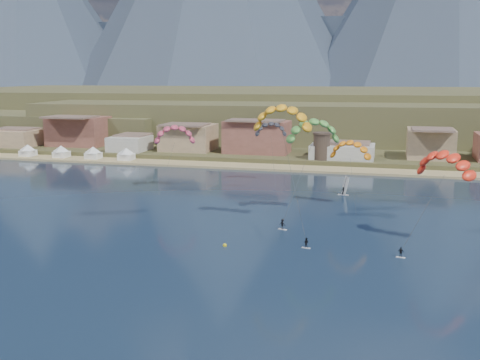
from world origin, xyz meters
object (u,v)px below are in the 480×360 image
object	(u,v)px
windsurfer	(344,189)
buoy	(225,245)
watchtower	(322,146)
kitesurfer_yellow	(282,114)
kitesurfer_orange	(445,160)
kitesurfer_green	(313,128)

from	to	relation	value
windsurfer	buoy	xyz separation A→B (m)	(-16.14, -46.78, -1.30)
watchtower	kitesurfer_yellow	size ratio (longest dim) A/B	0.34
kitesurfer_yellow	windsurfer	world-z (taller)	kitesurfer_yellow
kitesurfer_orange	windsurfer	size ratio (longest dim) A/B	4.17
kitesurfer_orange	kitesurfer_green	size ratio (longest dim) A/B	0.85
kitesurfer_green	buoy	xyz separation A→B (m)	(-11.34, -23.74, -17.93)
kitesurfer_green	buoy	bearing A→B (deg)	-115.52
kitesurfer_yellow	buoy	xyz separation A→B (m)	(-6.77, -14.94, -21.13)
kitesurfer_yellow	windsurfer	distance (m)	38.66
kitesurfer_green	windsurfer	world-z (taller)	kitesurfer_green
kitesurfer_orange	windsurfer	distance (m)	43.03
watchtower	windsurfer	world-z (taller)	watchtower
buoy	kitesurfer_yellow	bearing A→B (deg)	65.62
kitesurfer_yellow	kitesurfer_green	size ratio (longest dim) A/B	1.18
watchtower	kitesurfer_orange	world-z (taller)	kitesurfer_orange
buoy	windsurfer	bearing A→B (deg)	70.97
windsurfer	watchtower	bearing A→B (deg)	103.74
windsurfer	kitesurfer_green	bearing A→B (deg)	-101.77
kitesurfer_green	windsurfer	bearing A→B (deg)	78.23
watchtower	kitesurfer_green	distance (m)	66.98
kitesurfer_green	buoy	world-z (taller)	kitesurfer_green
watchtower	buoy	distance (m)	89.85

